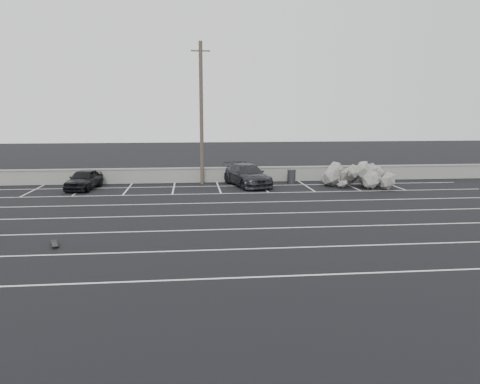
{
  "coord_description": "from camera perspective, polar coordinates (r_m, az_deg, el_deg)",
  "views": [
    {
      "loc": [
        -0.83,
        -19.52,
        4.97
      ],
      "look_at": [
        1.61,
        3.65,
        1.0
      ],
      "focal_mm": 35.0,
      "sensor_mm": 36.0,
      "label": 1
    }
  ],
  "objects": [
    {
      "name": "skateboard",
      "position": [
        19.02,
        -21.68,
        -5.95
      ],
      "size": [
        0.45,
        0.82,
        0.1
      ],
      "rotation": [
        0.0,
        0.0,
        0.34
      ],
      "color": "black",
      "rests_on": "ground"
    },
    {
      "name": "utility_pole",
      "position": [
        32.73,
        -4.73,
        9.55
      ],
      "size": [
        1.3,
        0.26,
        9.71
      ],
      "color": "#4C4238",
      "rests_on": "ground"
    },
    {
      "name": "ground",
      "position": [
        20.16,
        -3.49,
        -4.62
      ],
      "size": [
        120.0,
        120.0,
        0.0
      ],
      "primitive_type": "plane",
      "color": "black",
      "rests_on": "ground"
    },
    {
      "name": "seawall",
      "position": [
        33.82,
        -4.57,
        2.13
      ],
      "size": [
        50.0,
        0.45,
        1.06
      ],
      "color": "gray",
      "rests_on": "ground"
    },
    {
      "name": "car_left",
      "position": [
        32.2,
        -18.48,
        1.48
      ],
      "size": [
        2.11,
        4.07,
        1.32
      ],
      "primitive_type": "imported",
      "rotation": [
        0.0,
        0.0,
        -0.15
      ],
      "color": "black",
      "rests_on": "ground"
    },
    {
      "name": "car_right",
      "position": [
        32.0,
        0.88,
        2.07
      ],
      "size": [
        3.34,
        5.46,
        1.48
      ],
      "primitive_type": "imported",
      "rotation": [
        0.0,
        0.0,
        0.27
      ],
      "color": "black",
      "rests_on": "ground"
    },
    {
      "name": "riprap_pile",
      "position": [
        32.57,
        14.52,
        1.52
      ],
      "size": [
        5.04,
        3.81,
        1.39
      ],
      "color": "gray",
      "rests_on": "ground"
    },
    {
      "name": "stall_lines",
      "position": [
        24.45,
        -4.15,
        -2.07
      ],
      "size": [
        36.0,
        20.05,
        0.01
      ],
      "color": "silver",
      "rests_on": "ground"
    },
    {
      "name": "trash_bin",
      "position": [
        33.31,
        6.29,
        1.9
      ],
      "size": [
        0.82,
        0.82,
        0.97
      ],
      "rotation": [
        0.0,
        0.0,
        -0.35
      ],
      "color": "#232325",
      "rests_on": "ground"
    }
  ]
}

